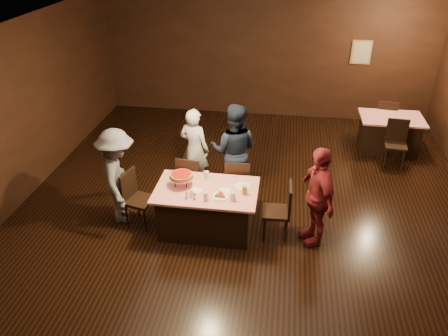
{
  "coord_description": "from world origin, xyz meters",
  "views": [
    {
      "loc": [
        0.51,
        -5.59,
        4.43
      ],
      "look_at": [
        -0.36,
        0.32,
        1.0
      ],
      "focal_mm": 35.0,
      "sensor_mm": 36.0,
      "label": 1
    }
  ],
  "objects_px": {
    "glass_amber": "(244,190)",
    "chair_back_far": "(385,119)",
    "chair_back_near": "(396,144)",
    "diner_red_shirt": "(317,196)",
    "diner_grey_knit": "(118,177)",
    "glass_front_right": "(233,197)",
    "main_table": "(207,210)",
    "back_table": "(389,134)",
    "chair_far_right": "(237,182)",
    "glass_back": "(207,175)",
    "pizza_stand": "(181,176)",
    "chair_end_right": "(276,211)",
    "diner_white_jacket": "(194,149)",
    "plate_empty": "(243,186)",
    "glass_front_left": "(206,196)",
    "chair_far_left": "(192,179)",
    "chair_end_left": "(140,199)",
    "diner_navy_hoodie": "(234,151)"
  },
  "relations": [
    {
      "from": "chair_back_near",
      "to": "diner_red_shirt",
      "type": "height_order",
      "value": "diner_red_shirt"
    },
    {
      "from": "diner_red_shirt",
      "to": "glass_front_left",
      "type": "distance_m",
      "value": 1.67
    },
    {
      "from": "glass_front_right",
      "to": "plate_empty",
      "type": "bearing_deg",
      "value": 75.96
    },
    {
      "from": "chair_end_right",
      "to": "diner_white_jacket",
      "type": "bearing_deg",
      "value": -131.13
    },
    {
      "from": "chair_far_left",
      "to": "diner_grey_knit",
      "type": "xyz_separation_m",
      "value": [
        -1.06,
        -0.66,
        0.34
      ]
    },
    {
      "from": "diner_white_jacket",
      "to": "glass_back",
      "type": "bearing_deg",
      "value": 130.04
    },
    {
      "from": "back_table",
      "to": "glass_front_right",
      "type": "bearing_deg",
      "value": -129.14
    },
    {
      "from": "back_table",
      "to": "chair_far_left",
      "type": "height_order",
      "value": "chair_far_left"
    },
    {
      "from": "main_table",
      "to": "chair_back_near",
      "type": "height_order",
      "value": "chair_back_near"
    },
    {
      "from": "chair_far_left",
      "to": "chair_end_right",
      "type": "xyz_separation_m",
      "value": [
        1.5,
        -0.75,
        0.0
      ]
    },
    {
      "from": "chair_far_left",
      "to": "diner_grey_knit",
      "type": "bearing_deg",
      "value": 39.43
    },
    {
      "from": "main_table",
      "to": "diner_grey_knit",
      "type": "xyz_separation_m",
      "value": [
        -1.46,
        0.09,
        0.43
      ]
    },
    {
      "from": "chair_end_left",
      "to": "glass_amber",
      "type": "xyz_separation_m",
      "value": [
        1.7,
        -0.05,
        0.37
      ]
    },
    {
      "from": "chair_back_far",
      "to": "glass_front_right",
      "type": "relative_size",
      "value": 6.79
    },
    {
      "from": "glass_back",
      "to": "diner_grey_knit",
      "type": "bearing_deg",
      "value": -171.61
    },
    {
      "from": "diner_red_shirt",
      "to": "glass_front_right",
      "type": "relative_size",
      "value": 11.63
    },
    {
      "from": "diner_white_jacket",
      "to": "diner_grey_knit",
      "type": "xyz_separation_m",
      "value": [
        -1.0,
        -1.19,
        0.04
      ]
    },
    {
      "from": "plate_empty",
      "to": "glass_amber",
      "type": "distance_m",
      "value": 0.22
    },
    {
      "from": "chair_end_left",
      "to": "glass_front_right",
      "type": "height_order",
      "value": "chair_end_left"
    },
    {
      "from": "back_table",
      "to": "diner_grey_knit",
      "type": "distance_m",
      "value": 5.85
    },
    {
      "from": "main_table",
      "to": "chair_far_left",
      "type": "distance_m",
      "value": 0.85
    },
    {
      "from": "diner_red_shirt",
      "to": "pizza_stand",
      "type": "xyz_separation_m",
      "value": [
        -2.09,
        0.06,
        0.14
      ]
    },
    {
      "from": "chair_back_far",
      "to": "glass_front_left",
      "type": "xyz_separation_m",
      "value": [
        -3.33,
        -4.26,
        0.37
      ]
    },
    {
      "from": "chair_far_left",
      "to": "pizza_stand",
      "type": "xyz_separation_m",
      "value": [
        0.0,
        -0.7,
        0.48
      ]
    },
    {
      "from": "chair_end_left",
      "to": "chair_end_right",
      "type": "height_order",
      "value": "same"
    },
    {
      "from": "glass_front_left",
      "to": "chair_end_right",
      "type": "bearing_deg",
      "value": 15.95
    },
    {
      "from": "chair_far_left",
      "to": "chair_end_left",
      "type": "distance_m",
      "value": 1.03
    },
    {
      "from": "diner_grey_knit",
      "to": "glass_front_right",
      "type": "relative_size",
      "value": 11.68
    },
    {
      "from": "main_table",
      "to": "pizza_stand",
      "type": "xyz_separation_m",
      "value": [
        -0.4,
        0.05,
        0.57
      ]
    },
    {
      "from": "chair_end_left",
      "to": "glass_front_left",
      "type": "height_order",
      "value": "chair_end_left"
    },
    {
      "from": "plate_empty",
      "to": "glass_front_right",
      "type": "relative_size",
      "value": 1.79
    },
    {
      "from": "chair_end_right",
      "to": "chair_back_far",
      "type": "xyz_separation_m",
      "value": [
        2.28,
        3.96,
        0.0
      ]
    },
    {
      "from": "back_table",
      "to": "chair_end_left",
      "type": "height_order",
      "value": "chair_end_left"
    },
    {
      "from": "chair_far_right",
      "to": "glass_amber",
      "type": "height_order",
      "value": "chair_far_right"
    },
    {
      "from": "diner_navy_hoodie",
      "to": "chair_end_right",
      "type": "bearing_deg",
      "value": 127.83
    },
    {
      "from": "glass_back",
      "to": "pizza_stand",
      "type": "bearing_deg",
      "value": -144.46
    },
    {
      "from": "chair_end_left",
      "to": "chair_back_far",
      "type": "bearing_deg",
      "value": -34.3
    },
    {
      "from": "glass_front_right",
      "to": "diner_grey_knit",
      "type": "bearing_deg",
      "value": 169.82
    },
    {
      "from": "diner_white_jacket",
      "to": "diner_red_shirt",
      "type": "bearing_deg",
      "value": 166.57
    },
    {
      "from": "back_table",
      "to": "glass_front_left",
      "type": "height_order",
      "value": "glass_front_left"
    },
    {
      "from": "main_table",
      "to": "diner_red_shirt",
      "type": "distance_m",
      "value": 1.75
    },
    {
      "from": "glass_amber",
      "to": "diner_white_jacket",
      "type": "bearing_deg",
      "value": 128.4
    },
    {
      "from": "back_table",
      "to": "pizza_stand",
      "type": "bearing_deg",
      "value": -138.86
    },
    {
      "from": "diner_navy_hoodie",
      "to": "glass_amber",
      "type": "xyz_separation_m",
      "value": [
        0.31,
        -1.21,
        -0.03
      ]
    },
    {
      "from": "back_table",
      "to": "glass_amber",
      "type": "bearing_deg",
      "value": -129.27
    },
    {
      "from": "glass_back",
      "to": "chair_back_far",
      "type": "bearing_deg",
      "value": 46.79
    },
    {
      "from": "diner_grey_knit",
      "to": "glass_front_right",
      "type": "height_order",
      "value": "diner_grey_knit"
    },
    {
      "from": "glass_back",
      "to": "chair_end_left",
      "type": "bearing_deg",
      "value": -164.05
    },
    {
      "from": "main_table",
      "to": "back_table",
      "type": "bearing_deg",
      "value": 44.76
    },
    {
      "from": "glass_amber",
      "to": "chair_back_far",
      "type": "bearing_deg",
      "value": 55.2
    }
  ]
}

